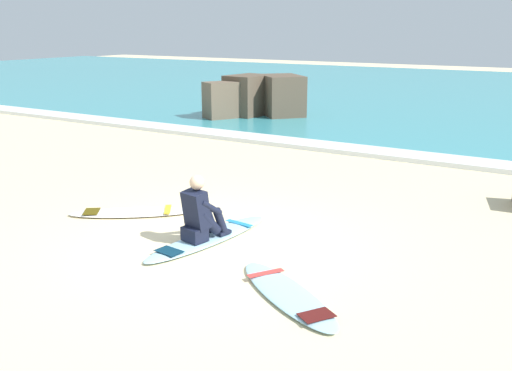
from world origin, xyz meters
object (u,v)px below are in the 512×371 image
Objects in this scene: surfboard_main at (209,238)px; surfboard_spare_far at (288,294)px; surfer_seated at (201,214)px; surfboard_spare_near at (132,212)px.

surfboard_spare_far is at bearing -28.77° from surfboard_main.
surfboard_spare_far is (1.85, -1.02, 0.00)m from surfboard_main.
surfboard_main is at bearing 151.23° from surfboard_spare_far.
surfboard_spare_far is at bearing -24.61° from surfer_seated.
surfboard_spare_near is 3.86m from surfboard_spare_far.
surfboard_spare_far is (1.86, -0.85, -0.40)m from surfer_seated.
surfboard_main is 2.64× the size of surfer_seated.
surfer_seated is at bearing 155.39° from surfboard_spare_far.
surfboard_spare_near is at bearing 159.96° from surfboard_spare_far.
surfboard_main is at bearing 85.64° from surfer_seated.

